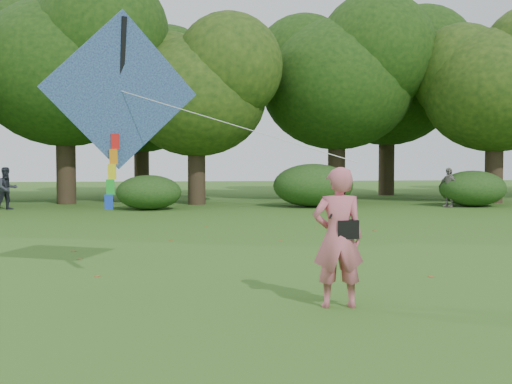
{
  "coord_description": "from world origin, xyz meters",
  "views": [
    {
      "loc": [
        -2.45,
        -9.41,
        2.1
      ],
      "look_at": [
        -1.21,
        2.0,
        1.5
      ],
      "focal_mm": 45.0,
      "sensor_mm": 36.0,
      "label": 1
    }
  ],
  "objects": [
    {
      "name": "fallen_leaves",
      "position": [
        -0.97,
        6.71,
        0.01
      ],
      "size": [
        8.12,
        10.4,
        0.01
      ],
      "color": "brown",
      "rests_on": "ground"
    },
    {
      "name": "bystander_left",
      "position": [
        -9.76,
        17.68,
        0.87
      ],
      "size": [
        1.07,
        1.04,
        1.74
      ],
      "primitive_type": "imported",
      "rotation": [
        0.0,
        0.0,
        0.64
      ],
      "color": "#282B35",
      "rests_on": "ground"
    },
    {
      "name": "man_kite_flyer",
      "position": [
        -0.33,
        -0.62,
        0.99
      ],
      "size": [
        0.75,
        0.51,
        1.98
      ],
      "primitive_type": "imported",
      "rotation": [
        0.0,
        0.0,
        3.09
      ],
      "color": "#C95E70",
      "rests_on": "ground"
    },
    {
      "name": "ground",
      "position": [
        0.0,
        0.0,
        0.0
      ],
      "size": [
        100.0,
        100.0,
        0.0
      ],
      "primitive_type": "plane",
      "color": "#265114",
      "rests_on": "ground"
    },
    {
      "name": "tree_line",
      "position": [
        1.67,
        22.88,
        5.6
      ],
      "size": [
        54.7,
        15.3,
        9.48
      ],
      "color": "#3A2D1E",
      "rests_on": "ground"
    },
    {
      "name": "shrub_band",
      "position": [
        -0.72,
        17.6,
        0.86
      ],
      "size": [
        39.15,
        3.22,
        1.88
      ],
      "color": "#264919",
      "rests_on": "ground"
    },
    {
      "name": "flying_kite",
      "position": [
        -3.55,
        1.71,
        3.21
      ],
      "size": [
        4.76,
        2.81,
        3.36
      ],
      "color": "#232E99",
      "rests_on": "ground"
    },
    {
      "name": "bystander_right",
      "position": [
        8.79,
        17.16,
        0.85
      ],
      "size": [
        0.86,
        1.07,
        1.71
      ],
      "primitive_type": "imported",
      "rotation": [
        0.0,
        0.0,
        -1.05
      ],
      "color": "gray",
      "rests_on": "ground"
    },
    {
      "name": "crossbody_bag",
      "position": [
        -0.22,
        -0.65,
        1.12
      ],
      "size": [
        0.43,
        0.2,
        0.75
      ],
      "color": "black",
      "rests_on": "ground"
    }
  ]
}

